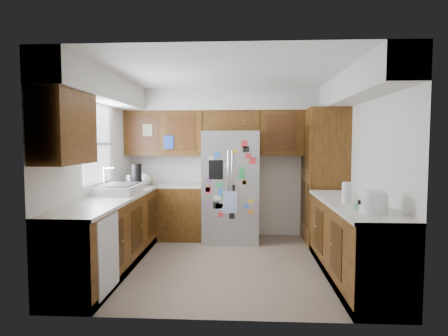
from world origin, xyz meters
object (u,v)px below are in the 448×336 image
Objects in this scene: fridge at (231,186)px; paper_towel at (347,193)px; pantry at (324,176)px; rice_cooker at (373,201)px.

fridge reaches higher than paper_towel.
pantry is 1.19× the size of fridge.
fridge is at bearing 177.95° from pantry.
pantry is at bearing 86.64° from paper_towel.
rice_cooker is at bearing -90.01° from pantry.
pantry is 1.51m from fridge.
fridge is 6.30× the size of rice_cooker.
rice_cooker is 0.62m from paper_towel.
paper_towel is (-0.10, 0.61, -0.00)m from rice_cooker.
pantry is 1.69m from paper_towel.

